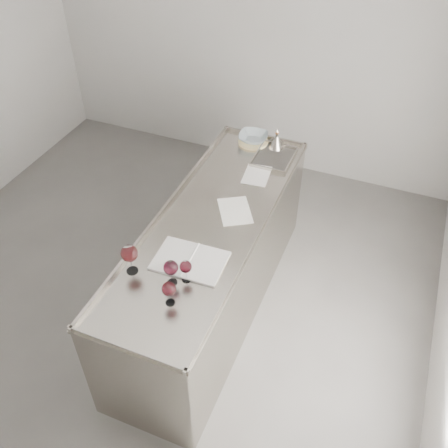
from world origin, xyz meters
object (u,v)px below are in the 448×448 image
at_px(wine_glass_left, 129,254).
at_px(wine_funnel, 276,142).
at_px(wine_glass_middle, 171,268).
at_px(wine_glass_small, 186,267).
at_px(wine_glass_right, 169,289).
at_px(notebook, 190,260).
at_px(ceramic_bowl, 253,138).
at_px(counter, 212,265).

height_order(wine_glass_left, wine_funnel, wine_glass_left).
distance_m(wine_glass_middle, wine_glass_small, 0.09).
relative_size(wine_glass_right, wine_funnel, 0.91).
xyz_separation_m(wine_glass_left, wine_glass_middle, (0.28, 0.01, -0.02)).
xyz_separation_m(wine_glass_left, wine_glass_right, (0.35, -0.14, -0.03)).
xyz_separation_m(wine_glass_middle, wine_funnel, (0.13, 1.72, -0.07)).
xyz_separation_m(notebook, ceramic_bowl, (-0.10, 1.51, 0.04)).
bearing_deg(ceramic_bowl, wine_glass_small, -84.83).
relative_size(wine_glass_middle, ceramic_bowl, 0.74).
xyz_separation_m(counter, wine_glass_middle, (0.01, -0.65, 0.60)).
bearing_deg(wine_glass_middle, wine_glass_left, -178.37).
bearing_deg(wine_funnel, wine_glass_right, -92.13).
height_order(wine_glass_left, ceramic_bowl, wine_glass_left).
relative_size(wine_glass_left, wine_funnel, 1.14).
height_order(counter, ceramic_bowl, ceramic_bowl).
distance_m(wine_glass_left, wine_glass_small, 0.36).
distance_m(notebook, ceramic_bowl, 1.52).
bearing_deg(wine_glass_left, wine_glass_right, -22.35).
distance_m(wine_glass_left, wine_glass_middle, 0.29).
height_order(wine_glass_middle, wine_funnel, wine_funnel).
bearing_deg(wine_glass_small, wine_funnel, 87.95).
distance_m(wine_glass_middle, ceramic_bowl, 1.73).
distance_m(wine_glass_middle, wine_funnel, 1.73).
height_order(notebook, ceramic_bowl, ceramic_bowl).
bearing_deg(wine_glass_middle, wine_glass_small, 38.09).
bearing_deg(wine_funnel, counter, -97.44).
xyz_separation_m(counter, wine_funnel, (0.14, 1.08, 0.53)).
relative_size(notebook, wine_funnel, 2.54).
bearing_deg(notebook, counter, 91.57).
bearing_deg(notebook, wine_glass_middle, -99.14).
xyz_separation_m(wine_glass_right, wine_funnel, (0.07, 1.88, -0.06)).
height_order(wine_glass_left, notebook, wine_glass_left).
bearing_deg(wine_glass_small, wine_glass_middle, -141.91).
xyz_separation_m(counter, wine_glass_small, (0.08, -0.59, 0.58)).
height_order(counter, notebook, counter).
relative_size(wine_glass_middle, wine_glass_right, 1.07).
distance_m(wine_glass_left, wine_funnel, 1.78).
bearing_deg(wine_glass_small, counter, 97.87).
bearing_deg(wine_glass_right, counter, 95.12).
relative_size(counter, wine_glass_small, 15.30).
bearing_deg(wine_funnel, notebook, -94.10).
bearing_deg(wine_glass_middle, wine_glass_right, -67.45).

